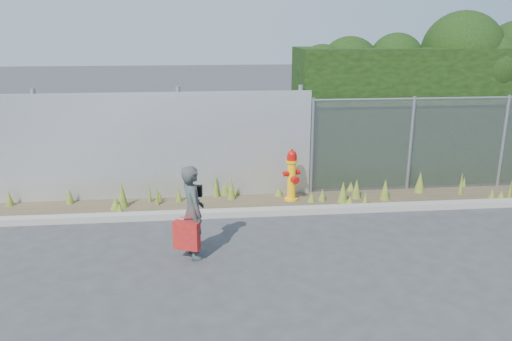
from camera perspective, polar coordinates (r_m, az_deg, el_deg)
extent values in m
plane|color=#373739|center=(7.92, 3.25, -9.74)|extent=(80.00, 80.00, 0.00)
cube|color=gray|center=(9.53, 1.55, -4.71)|extent=(16.00, 0.22, 0.12)
cube|color=#493B29|center=(10.11, 1.11, -3.80)|extent=(16.00, 1.20, 0.01)
cone|color=#536A1F|center=(10.16, -15.05, -2.79)|extent=(0.22, 0.22, 0.51)
cone|color=#536A1F|center=(10.35, -11.04, -2.95)|extent=(0.15, 0.15, 0.24)
cone|color=#536A1F|center=(11.41, 22.40, -1.43)|extent=(0.10, 0.10, 0.49)
cone|color=#536A1F|center=(9.79, -15.28, -4.35)|extent=(0.19, 0.19, 0.24)
cone|color=#536A1F|center=(11.59, 27.05, -1.98)|extent=(0.09, 0.09, 0.40)
cone|color=#536A1F|center=(10.45, -4.60, -1.80)|extent=(0.14, 0.14, 0.48)
cone|color=#536A1F|center=(11.44, 26.20, -2.61)|extent=(0.18, 0.18, 0.20)
cone|color=#536A1F|center=(10.10, -15.74, -3.73)|extent=(0.23, 0.23, 0.25)
cone|color=#536A1F|center=(10.16, -7.12, -3.15)|extent=(0.19, 0.19, 0.23)
cone|color=#536A1F|center=(10.13, 10.67, -3.50)|extent=(0.23, 0.23, 0.19)
cone|color=#536A1F|center=(11.02, 10.77, -1.81)|extent=(0.18, 0.18, 0.22)
cone|color=#536A1F|center=(10.34, -12.08, -2.49)|extent=(0.08, 0.08, 0.43)
cone|color=#536A1F|center=(10.50, 2.61, -2.47)|extent=(0.19, 0.19, 0.21)
cone|color=#536A1F|center=(10.24, 9.91, -2.50)|extent=(0.22, 0.22, 0.45)
cone|color=#536A1F|center=(12.00, 22.67, -1.22)|extent=(0.10, 0.10, 0.26)
cone|color=#536A1F|center=(10.13, -11.23, -2.78)|extent=(0.08, 0.08, 0.44)
cone|color=#536A1F|center=(10.58, -2.36, -1.77)|extent=(0.19, 0.19, 0.40)
cone|color=#536A1F|center=(11.05, -26.35, -2.92)|extent=(0.15, 0.15, 0.32)
cone|color=#536A1F|center=(10.58, 14.53, -2.18)|extent=(0.22, 0.22, 0.44)
cone|color=#536A1F|center=(10.72, -15.29, -1.69)|extent=(0.12, 0.12, 0.55)
cone|color=#536A1F|center=(10.27, 7.59, -2.84)|extent=(0.16, 0.16, 0.27)
cone|color=#536A1F|center=(10.06, 12.37, -3.29)|extent=(0.14, 0.14, 0.34)
cone|color=#536A1F|center=(10.55, -3.58, -1.69)|extent=(0.23, 0.23, 0.45)
cone|color=#536A1F|center=(10.70, -20.54, -2.76)|extent=(0.16, 0.16, 0.35)
cone|color=#536A1F|center=(10.26, -2.83, -2.09)|extent=(0.17, 0.17, 0.49)
cone|color=#536A1F|center=(10.26, -8.80, -2.76)|extent=(0.13, 0.13, 0.32)
cone|color=#536A1F|center=(10.21, 6.36, -3.13)|extent=(0.17, 0.17, 0.20)
cone|color=#536A1F|center=(11.25, 18.21, -1.32)|extent=(0.23, 0.23, 0.47)
cone|color=#536A1F|center=(11.25, 25.34, -2.57)|extent=(0.16, 0.16, 0.29)
cone|color=#536A1F|center=(10.54, 11.40, -2.10)|extent=(0.21, 0.21, 0.42)
cube|color=#B6B8BE|center=(10.51, -17.16, 2.48)|extent=(8.50, 0.08, 2.20)
cylinder|color=gray|center=(10.93, -23.51, 2.63)|extent=(0.10, 0.10, 2.30)
cylinder|color=gray|center=(10.42, -8.67, 3.20)|extent=(0.10, 0.10, 2.30)
cylinder|color=gray|center=(10.59, 4.98, 3.53)|extent=(0.10, 0.10, 2.30)
cube|color=gray|center=(11.66, 21.99, 2.82)|extent=(6.50, 0.03, 2.00)
cylinder|color=gray|center=(11.49, 22.52, 7.67)|extent=(6.50, 0.04, 0.04)
cylinder|color=gray|center=(10.56, 6.42, 2.75)|extent=(0.07, 0.07, 2.05)
cylinder|color=gray|center=(11.21, 17.24, 2.91)|extent=(0.07, 0.07, 2.05)
cylinder|color=gray|center=(12.18, 26.39, 2.96)|extent=(0.07, 0.07, 2.05)
cube|color=black|center=(12.58, 21.37, 6.12)|extent=(7.30, 1.60, 3.00)
sphere|color=black|center=(11.33, 7.55, 11.35)|extent=(1.11, 1.11, 1.11)
sphere|color=black|center=(11.71, 10.62, 11.51)|extent=(1.38, 1.38, 1.38)
sphere|color=black|center=(11.85, 15.71, 12.00)|extent=(1.22, 1.22, 1.22)
sphere|color=black|center=(12.19, 17.59, 10.42)|extent=(1.18, 1.18, 1.18)
sphere|color=black|center=(12.65, 22.46, 12.40)|extent=(1.85, 1.85, 1.85)
sphere|color=black|center=(12.72, 24.92, 10.66)|extent=(1.55, 1.55, 1.55)
cylinder|color=#FFB40D|center=(10.30, 4.02, -3.31)|extent=(0.27, 0.27, 0.06)
cylinder|color=#FFB40D|center=(10.18, 4.06, -1.29)|extent=(0.17, 0.17, 0.82)
cylinder|color=#FFB40D|center=(10.06, 4.11, 1.05)|extent=(0.23, 0.23, 0.05)
cylinder|color=#B20F0A|center=(10.04, 4.12, 1.43)|extent=(0.20, 0.20, 0.10)
sphere|color=#B20F0A|center=(10.02, 4.13, 1.80)|extent=(0.18, 0.18, 0.18)
cylinder|color=#B20F0A|center=(10.00, 4.14, 2.34)|extent=(0.05, 0.05, 0.05)
cylinder|color=#B20F0A|center=(10.10, 3.33, -0.29)|extent=(0.10, 0.11, 0.11)
cylinder|color=#B20F0A|center=(10.15, 4.84, -0.24)|extent=(0.10, 0.11, 0.11)
cylinder|color=#B20F0A|center=(10.03, 4.20, -1.12)|extent=(0.15, 0.12, 0.15)
imported|color=#0F6057|center=(7.69, -7.23, -4.73)|extent=(0.49, 0.61, 1.47)
cube|color=#A20926|center=(7.67, -7.93, -7.37)|extent=(0.39, 0.15, 0.44)
cylinder|color=#A20926|center=(7.56, -8.02, -5.35)|extent=(0.19, 0.02, 0.02)
cube|color=black|center=(7.77, -7.02, -2.32)|extent=(0.23, 0.10, 0.17)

